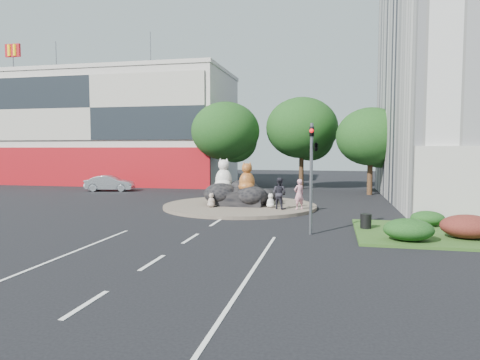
% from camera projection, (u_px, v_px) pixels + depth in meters
% --- Properties ---
extents(ground, '(120.00, 120.00, 0.00)m').
position_uv_depth(ground, '(191.00, 239.00, 18.38)').
color(ground, black).
rests_on(ground, ground).
extents(roundabout_island, '(10.00, 10.00, 0.20)m').
position_uv_depth(roundabout_island, '(240.00, 206.00, 28.12)').
color(roundabout_island, brown).
rests_on(roundabout_island, ground).
extents(rock_plinth, '(3.20, 2.60, 0.90)m').
position_uv_depth(rock_plinth, '(240.00, 198.00, 28.08)').
color(rock_plinth, black).
rests_on(rock_plinth, roundabout_island).
extents(shophouse_block, '(25.20, 12.30, 17.40)m').
position_uv_depth(shophouse_block, '(120.00, 128.00, 48.95)').
color(shophouse_block, '#BDB6AB').
rests_on(shophouse_block, ground).
extents(grass_verge, '(10.00, 6.00, 0.12)m').
position_uv_depth(grass_verge, '(473.00, 235.00, 18.76)').
color(grass_verge, '#234F1A').
rests_on(grass_verge, ground).
extents(tree_left, '(6.46, 6.46, 8.27)m').
position_uv_depth(tree_left, '(226.00, 134.00, 40.34)').
color(tree_left, '#382314').
rests_on(tree_left, ground).
extents(tree_mid, '(6.84, 6.84, 8.76)m').
position_uv_depth(tree_mid, '(303.00, 131.00, 40.78)').
color(tree_mid, '#382314').
rests_on(tree_mid, ground).
extents(tree_right, '(5.70, 5.70, 7.30)m').
position_uv_depth(tree_right, '(371.00, 140.00, 35.68)').
color(tree_right, '#382314').
rests_on(tree_right, ground).
extents(hedge_near_green, '(2.00, 1.60, 0.90)m').
position_uv_depth(hedge_near_green, '(409.00, 230.00, 17.41)').
color(hedge_near_green, '#123711').
rests_on(hedge_near_green, grass_verge).
extents(hedge_red, '(2.20, 1.76, 0.99)m').
position_uv_depth(hedge_red, '(468.00, 227.00, 17.85)').
color(hedge_red, '#471315').
rests_on(hedge_red, grass_verge).
extents(hedge_back_green, '(1.60, 1.28, 0.72)m').
position_uv_depth(hedge_back_green, '(428.00, 218.00, 20.81)').
color(hedge_back_green, '#123711').
rests_on(hedge_back_green, grass_verge).
extents(traffic_light, '(0.44, 1.24, 5.00)m').
position_uv_depth(traffic_light, '(314.00, 154.00, 18.99)').
color(traffic_light, '#595B60').
rests_on(traffic_light, ground).
extents(street_lamp, '(2.34, 0.22, 8.06)m').
position_uv_depth(street_lamp, '(463.00, 136.00, 23.14)').
color(street_lamp, '#595B60').
rests_on(street_lamp, ground).
extents(cat_white, '(1.43, 1.28, 2.14)m').
position_uv_depth(cat_white, '(224.00, 174.00, 28.64)').
color(cat_white, silver).
rests_on(cat_white, rock_plinth).
extents(cat_tabby, '(1.42, 1.32, 1.94)m').
position_uv_depth(cat_tabby, '(247.00, 177.00, 27.47)').
color(cat_tabby, '#B45825').
rests_on(cat_tabby, rock_plinth).
extents(kitten_calico, '(0.67, 0.62, 0.92)m').
position_uv_depth(kitten_calico, '(211.00, 200.00, 26.85)').
color(kitten_calico, beige).
rests_on(kitten_calico, roundabout_island).
extents(kitten_white, '(0.72, 0.71, 0.91)m').
position_uv_depth(kitten_white, '(271.00, 200.00, 26.65)').
color(kitten_white, white).
rests_on(kitten_white, roundabout_island).
extents(pedestrian_pink, '(0.80, 0.76, 1.83)m').
position_uv_depth(pedestrian_pink, '(299.00, 194.00, 25.84)').
color(pedestrian_pink, '#D08695').
rests_on(pedestrian_pink, roundabout_island).
extents(pedestrian_dark, '(1.16, 1.07, 1.91)m').
position_uv_depth(pedestrian_dark, '(279.00, 193.00, 25.95)').
color(pedestrian_dark, '#222029').
rests_on(pedestrian_dark, roundabout_island).
extents(parked_car, '(4.54, 2.36, 1.42)m').
position_uv_depth(parked_car, '(110.00, 183.00, 39.02)').
color(parked_car, '#B4B8BD').
rests_on(parked_car, ground).
extents(litter_bin, '(0.57, 0.57, 0.68)m').
position_uv_depth(litter_bin, '(366.00, 221.00, 20.10)').
color(litter_bin, black).
rests_on(litter_bin, grass_verge).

